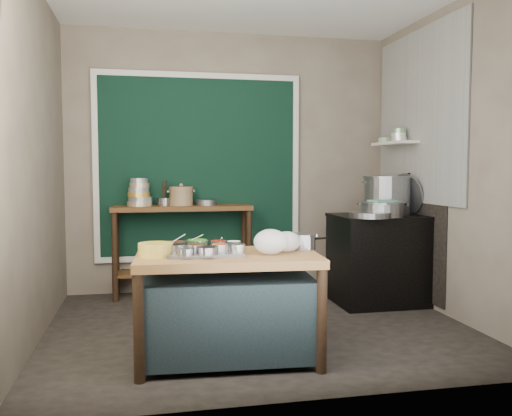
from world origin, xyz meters
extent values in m
cube|color=#2D2722|center=(0.00, 0.00, -0.01)|extent=(3.50, 3.00, 0.02)
cube|color=#756B5A|center=(0.00, 1.51, 1.40)|extent=(3.50, 0.02, 2.80)
cube|color=#756B5A|center=(-1.76, 0.00, 1.40)|extent=(0.02, 3.00, 2.80)
cube|color=#756B5A|center=(1.76, 0.00, 1.40)|extent=(0.02, 3.00, 2.80)
cube|color=black|center=(-0.35, 1.47, 1.35)|extent=(2.10, 0.02, 1.90)
cube|color=#B2B2AA|center=(1.74, 0.55, 1.85)|extent=(0.02, 1.70, 1.70)
cube|color=black|center=(1.74, 0.65, 0.70)|extent=(0.01, 1.30, 1.30)
cube|color=beige|center=(1.63, 0.85, 1.60)|extent=(0.22, 0.70, 0.03)
cube|color=brown|center=(-0.38, -0.75, 0.38)|extent=(1.29, 0.80, 0.75)
cube|color=#533217|center=(-0.55, 1.28, 0.47)|extent=(1.45, 0.40, 0.95)
cube|color=black|center=(1.35, 0.55, 0.42)|extent=(0.90, 0.68, 0.85)
cube|color=black|center=(1.35, 0.55, 0.86)|extent=(0.92, 0.69, 0.03)
cube|color=gray|center=(-0.54, -0.73, 0.76)|extent=(0.52, 0.37, 0.02)
cylinder|color=gray|center=(-0.60, -0.78, 0.80)|extent=(0.13, 0.13, 0.06)
cylinder|color=gray|center=(-0.72, -0.75, 0.80)|extent=(0.14, 0.14, 0.06)
cylinder|color=gray|center=(-0.54, -0.90, 0.80)|extent=(0.12, 0.12, 0.05)
cylinder|color=silver|center=(-0.31, -0.78, 0.80)|extent=(0.10, 0.10, 0.05)
cylinder|color=gray|center=(-0.57, -0.61, 0.80)|extent=(0.16, 0.16, 0.06)
cylinder|color=gray|center=(-0.32, -0.63, 0.80)|extent=(0.11, 0.11, 0.05)
cylinder|color=gray|center=(-0.72, -0.61, 0.80)|extent=(0.13, 0.13, 0.06)
cylinder|color=gray|center=(-0.68, -0.89, 0.80)|extent=(0.11, 0.11, 0.05)
cylinder|color=gray|center=(-0.44, -0.78, 0.80)|extent=(0.12, 0.12, 0.05)
cylinder|color=gray|center=(-0.42, -0.61, 0.80)|extent=(0.12, 0.12, 0.05)
cylinder|color=gold|center=(-0.87, -0.75, 0.80)|extent=(0.30, 0.30, 0.09)
ellipsoid|color=white|center=(-0.09, -0.83, 0.84)|extent=(0.25, 0.22, 0.18)
ellipsoid|color=white|center=(0.04, -0.75, 0.82)|extent=(0.22, 0.19, 0.15)
cylinder|color=tan|center=(-0.98, 1.29, 0.97)|extent=(0.26, 0.26, 0.05)
cylinder|color=gray|center=(-0.98, 1.29, 1.02)|extent=(0.24, 0.24, 0.05)
cylinder|color=gold|center=(-0.98, 1.29, 1.07)|extent=(0.22, 0.22, 0.05)
cylinder|color=gray|center=(-0.98, 1.29, 1.12)|extent=(0.21, 0.21, 0.05)
cylinder|color=tan|center=(-0.98, 1.29, 1.17)|extent=(0.20, 0.20, 0.05)
cylinder|color=gray|center=(-0.98, 1.29, 1.21)|extent=(0.18, 0.18, 0.05)
cylinder|color=gray|center=(-0.73, 1.29, 0.99)|extent=(0.14, 0.14, 0.08)
cylinder|color=gray|center=(-0.29, 1.28, 0.98)|extent=(0.29, 0.29, 0.06)
cylinder|color=gray|center=(1.64, 0.59, 1.08)|extent=(0.23, 0.43, 0.41)
cube|color=#50917E|center=(1.28, 0.38, 1.03)|extent=(0.26, 0.22, 0.02)
cylinder|color=gray|center=(1.13, 0.30, 0.91)|extent=(0.46, 0.46, 0.05)
cylinder|color=silver|center=(1.63, 0.75, 1.64)|extent=(0.16, 0.16, 0.04)
cylinder|color=silver|center=(1.63, 0.75, 1.68)|extent=(0.15, 0.15, 0.04)
cylinder|color=gray|center=(1.63, 0.75, 1.72)|extent=(0.14, 0.14, 0.04)
cylinder|color=gray|center=(1.63, 1.08, 1.64)|extent=(0.19, 0.19, 0.05)
camera|label=1|loc=(-0.93, -4.41, 1.34)|focal=38.00mm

